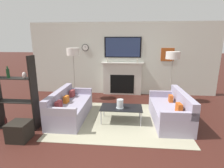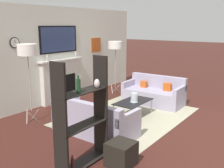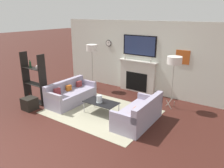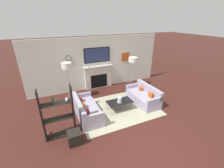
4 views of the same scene
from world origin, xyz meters
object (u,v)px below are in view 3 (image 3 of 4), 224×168
hurricane_candle (99,99)px  ottoman (30,104)px  floor_lamp_left (92,48)px  shelf_unit (34,80)px  couch_right (139,115)px  coffee_table (101,103)px  floor_lamp_right (174,61)px  couch_left (71,95)px

hurricane_candle → ottoman: hurricane_candle is taller
floor_lamp_left → shelf_unit: (-0.69, -2.23, -0.83)m
couch_right → ottoman: (-3.32, -1.15, -0.08)m
couch_right → coffee_table: size_ratio=1.60×
shelf_unit → hurricane_candle: bearing=12.2°
hurricane_candle → floor_lamp_left: bearing=134.5°
shelf_unit → ottoman: size_ratio=4.21×
floor_lamp_left → shelf_unit: floor_lamp_left is taller
coffee_table → ottoman: bearing=-152.8°
shelf_unit → coffee_table: bearing=13.1°
couch_right → shelf_unit: 3.76m
floor_lamp_right → floor_lamp_left: bearing=180.0°
couch_left → hurricane_candle: size_ratio=7.79×
coffee_table → ottoman: (-2.07, -1.06, -0.16)m
coffee_table → shelf_unit: 2.51m
floor_lamp_left → coffee_table: bearing=-44.2°
couch_left → couch_right: (2.64, 0.00, 0.00)m
shelf_unit → couch_left: bearing=32.3°
shelf_unit → floor_lamp_left: bearing=72.7°
hurricane_candle → shelf_unit: bearing=-167.8°
coffee_table → shelf_unit: (-2.41, -0.56, 0.45)m
couch_left → floor_lamp_left: 2.12m
floor_lamp_left → ottoman: size_ratio=4.42×
couch_left → ottoman: bearing=-120.8°
couch_right → hurricane_candle: couch_right is taller
floor_lamp_right → ottoman: bearing=-143.2°
coffee_table → floor_lamp_right: floor_lamp_right is taller
hurricane_candle → floor_lamp_left: 2.67m
ottoman → floor_lamp_left: bearing=82.6°
couch_left → coffee_table: 1.39m
floor_lamp_right → hurricane_candle: bearing=-133.2°
hurricane_candle → couch_right: bearing=6.0°
couch_right → coffee_table: couch_right is taller
hurricane_candle → floor_lamp_left: (-1.68, 1.71, 1.16)m
coffee_table → floor_lamp_left: bearing=135.8°
floor_lamp_left → floor_lamp_right: bearing=0.0°
couch_right → shelf_unit: bearing=-170.0°
coffee_table → ottoman: ottoman is taller
couch_right → shelf_unit: (-3.66, -0.65, 0.53)m
couch_left → shelf_unit: bearing=-147.7°
couch_left → coffee_table: couch_left is taller
floor_lamp_right → couch_right: bearing=-101.7°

